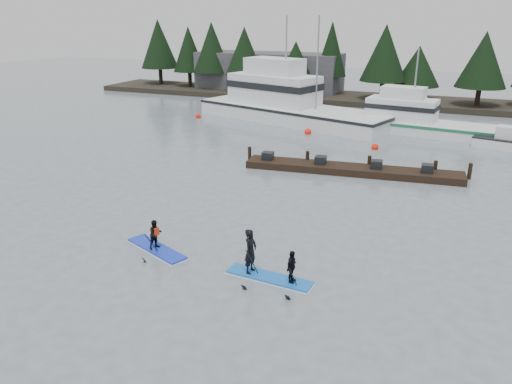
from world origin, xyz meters
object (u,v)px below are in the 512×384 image
at_px(paddleboard_solo, 156,241).
at_px(fishing_boat_medium, 414,126).
at_px(fishing_boat_large, 288,112).
at_px(floating_dock, 352,170).
at_px(paddleboard_duo, 267,263).

bearing_deg(paddleboard_solo, fishing_boat_medium, 96.90).
bearing_deg(fishing_boat_large, floating_dock, -39.88).
relative_size(fishing_boat_large, paddleboard_solo, 5.88).
bearing_deg(floating_dock, paddleboard_duo, -96.46).
relative_size(paddleboard_solo, paddleboard_duo, 0.98).
bearing_deg(paddleboard_duo, paddleboard_solo, 179.82).
bearing_deg(fishing_boat_medium, paddleboard_solo, -98.60).
relative_size(fishing_boat_medium, paddleboard_solo, 3.86).
relative_size(fishing_boat_large, paddleboard_duo, 5.75).
height_order(floating_dock, paddleboard_solo, paddleboard_solo).
relative_size(fishing_boat_large, fishing_boat_medium, 1.52).
distance_m(fishing_boat_medium, paddleboard_duo, 28.05).
bearing_deg(fishing_boat_large, paddleboard_solo, -64.89).
height_order(fishing_boat_medium, paddleboard_duo, fishing_boat_medium).
xyz_separation_m(floating_dock, paddleboard_solo, (-5.30, -14.07, 0.22)).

